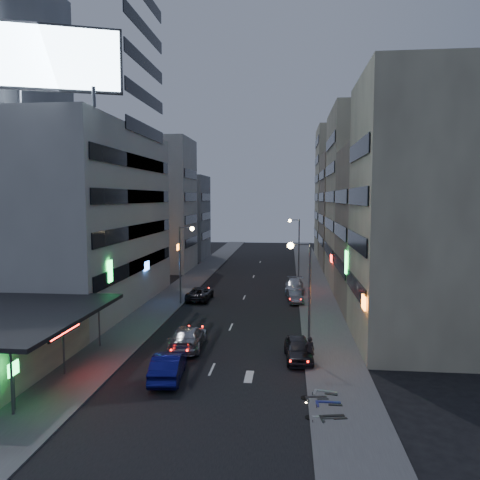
# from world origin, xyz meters

# --- Properties ---
(ground) EXTENTS (180.00, 180.00, 0.00)m
(ground) POSITION_xyz_m (0.00, 0.00, 0.00)
(ground) COLOR black
(ground) RESTS_ON ground
(sidewalk_left) EXTENTS (4.00, 120.00, 0.12)m
(sidewalk_left) POSITION_xyz_m (-8.00, 30.00, 0.06)
(sidewalk_left) COLOR #4C4C4F
(sidewalk_left) RESTS_ON ground
(sidewalk_right) EXTENTS (4.00, 120.00, 0.12)m
(sidewalk_right) POSITION_xyz_m (8.00, 30.00, 0.06)
(sidewalk_right) COLOR #4C4C4F
(sidewalk_right) RESTS_ON ground
(white_building) EXTENTS (14.00, 24.00, 18.00)m
(white_building) POSITION_xyz_m (-17.00, 20.00, 9.00)
(white_building) COLOR #BBBBB6
(white_building) RESTS_ON ground
(grey_tower) EXTENTS (10.00, 14.00, 34.00)m
(grey_tower) POSITION_xyz_m (-26.00, 23.00, 17.00)
(grey_tower) COLOR gray
(grey_tower) RESTS_ON ground
(shophouse_near) EXTENTS (10.00, 11.00, 20.00)m
(shophouse_near) POSITION_xyz_m (15.00, 10.50, 10.00)
(shophouse_near) COLOR beige
(shophouse_near) RESTS_ON ground
(shophouse_mid) EXTENTS (11.00, 12.00, 16.00)m
(shophouse_mid) POSITION_xyz_m (15.50, 22.00, 8.00)
(shophouse_mid) COLOR gray
(shophouse_mid) RESTS_ON ground
(shophouse_far) EXTENTS (10.00, 14.00, 22.00)m
(shophouse_far) POSITION_xyz_m (15.00, 35.00, 11.00)
(shophouse_far) COLOR beige
(shophouse_far) RESTS_ON ground
(far_left_a) EXTENTS (11.00, 10.00, 20.00)m
(far_left_a) POSITION_xyz_m (-15.50, 45.00, 10.00)
(far_left_a) COLOR #BBBBB6
(far_left_a) RESTS_ON ground
(far_left_b) EXTENTS (12.00, 10.00, 15.00)m
(far_left_b) POSITION_xyz_m (-16.00, 58.00, 7.50)
(far_left_b) COLOR gray
(far_left_b) RESTS_ON ground
(far_right_a) EXTENTS (11.00, 12.00, 18.00)m
(far_right_a) POSITION_xyz_m (15.50, 50.00, 9.00)
(far_right_a) COLOR gray
(far_right_a) RESTS_ON ground
(far_right_b) EXTENTS (12.00, 12.00, 24.00)m
(far_right_b) POSITION_xyz_m (16.00, 64.00, 12.00)
(far_right_b) COLOR beige
(far_right_b) RESTS_ON ground
(billboard) EXTENTS (9.52, 3.75, 6.20)m
(billboard) POSITION_xyz_m (-12.99, 9.97, 21.66)
(billboard) COLOR #595B60
(billboard) RESTS_ON white_building
(street_lamp_right_near) EXTENTS (1.60, 0.44, 8.02)m
(street_lamp_right_near) POSITION_xyz_m (5.90, 6.00, 5.36)
(street_lamp_right_near) COLOR #595B60
(street_lamp_right_near) RESTS_ON sidewalk_right
(street_lamp_left) EXTENTS (1.60, 0.44, 8.02)m
(street_lamp_left) POSITION_xyz_m (-5.90, 22.00, 5.36)
(street_lamp_left) COLOR #595B60
(street_lamp_left) RESTS_ON sidewalk_left
(street_lamp_right_far) EXTENTS (1.60, 0.44, 8.02)m
(street_lamp_right_far) POSITION_xyz_m (5.90, 40.00, 5.36)
(street_lamp_right_far) COLOR #595B60
(street_lamp_right_far) RESTS_ON sidewalk_right
(parked_car_right_near) EXTENTS (2.12, 4.60, 1.53)m
(parked_car_right_near) POSITION_xyz_m (5.60, 6.38, 0.76)
(parked_car_right_near) COLOR #29282E
(parked_car_right_near) RESTS_ON ground
(parked_car_right_mid) EXTENTS (1.80, 4.19, 1.34)m
(parked_car_right_mid) POSITION_xyz_m (5.60, 24.17, 0.67)
(parked_car_right_mid) COLOR gray
(parked_car_right_mid) RESTS_ON ground
(parked_car_left) EXTENTS (2.45, 5.20, 1.44)m
(parked_car_left) POSITION_xyz_m (-4.68, 24.24, 0.72)
(parked_car_left) COLOR #29282E
(parked_car_left) RESTS_ON ground
(parked_car_right_far) EXTENTS (2.23, 5.31, 1.53)m
(parked_car_right_far) POSITION_xyz_m (5.60, 29.44, 0.77)
(parked_car_right_far) COLOR #A5A8AD
(parked_car_right_far) RESTS_ON ground
(road_car_blue) EXTENTS (2.20, 5.09, 1.63)m
(road_car_blue) POSITION_xyz_m (-2.40, 2.17, 0.81)
(road_car_blue) COLOR navy
(road_car_blue) RESTS_ON ground
(road_car_silver) EXTENTS (2.58, 5.76, 1.64)m
(road_car_silver) POSITION_xyz_m (-2.46, 8.07, 0.82)
(road_car_silver) COLOR #A9ABB1
(road_car_silver) RESTS_ON ground
(person) EXTENTS (0.65, 0.43, 1.78)m
(person) POSITION_xyz_m (6.33, 5.56, 1.01)
(person) COLOR black
(person) RESTS_ON sidewalk_right
(scooter_black_a) EXTENTS (1.00, 2.03, 1.19)m
(scooter_black_a) POSITION_xyz_m (7.76, -1.79, 0.71)
(scooter_black_a) COLOR black
(scooter_black_a) RESTS_ON sidewalk_right
(scooter_silver_a) EXTENTS (0.82, 1.71, 1.00)m
(scooter_silver_a) POSITION_xyz_m (7.10, -1.93, 0.62)
(scooter_silver_a) COLOR #B0B1B8
(scooter_silver_a) RESTS_ON sidewalk_right
(scooter_blue) EXTENTS (0.68, 2.01, 1.23)m
(scooter_blue) POSITION_xyz_m (7.76, -0.32, 0.73)
(scooter_blue) COLOR navy
(scooter_blue) RESTS_ON sidewalk_right
(scooter_black_b) EXTENTS (0.84, 1.84, 1.09)m
(scooter_black_b) POSITION_xyz_m (7.05, 0.37, 0.66)
(scooter_black_b) COLOR black
(scooter_black_b) RESTS_ON sidewalk_right
(scooter_silver_b) EXTENTS (1.09, 2.06, 1.20)m
(scooter_silver_b) POSITION_xyz_m (7.74, 0.93, 0.72)
(scooter_silver_b) COLOR #9FA3A6
(scooter_silver_b) RESTS_ON sidewalk_right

